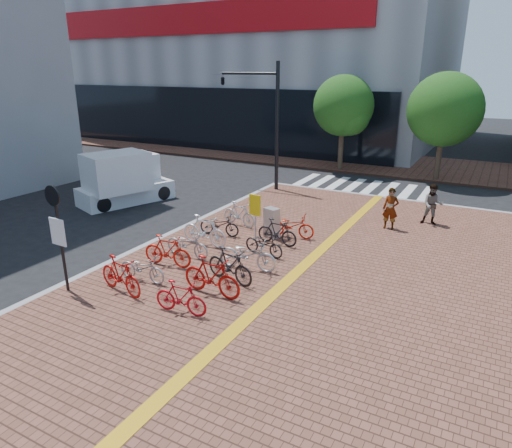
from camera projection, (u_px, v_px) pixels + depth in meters
The scene contains 28 objects.
ground at pixel (222, 280), 14.58m from camera, with size 120.00×120.00×0.00m, color black.
sidewalk at pixel (214, 406), 9.05m from camera, with size 14.00×34.00×0.15m, color brown.
tactile_strip at pixel (173, 386), 9.47m from camera, with size 0.40×34.00×0.01m, color orange.
kerb_north at pixel (399, 200), 23.18m from camera, with size 14.00×0.25×0.15m, color gray.
far_sidewalk at pixel (383, 164), 32.02m from camera, with size 70.00×8.00×0.15m, color brown.
crosswalk at pixel (362, 187), 26.00m from camera, with size 7.50×4.00×0.01m.
street_trees at pixel (464, 112), 25.50m from camera, with size 16.20×4.60×6.35m.
bike_0 at pixel (120, 275), 13.28m from camera, with size 0.52×1.85×1.11m, color #B3100C.
bike_1 at pixel (142, 268), 14.06m from camera, with size 0.58×1.66×0.87m, color #A1A1A6.
bike_2 at pixel (167, 251), 15.12m from camera, with size 0.50×1.77×1.06m, color red.
bike_3 at pixel (187, 244), 15.91m from camera, with size 0.61×1.76×0.93m, color #ABABB0.
bike_4 at pixel (204, 231), 16.86m from camera, with size 0.55×1.93×1.16m, color white.
bike_5 at pixel (219, 225), 17.96m from camera, with size 0.58×1.66×0.87m, color black.
bike_6 at pixel (239, 214), 19.03m from camera, with size 0.48×1.69×1.02m, color #BAB9BF.
bike_7 at pixel (181, 298), 12.17m from camera, with size 0.44×1.56×0.94m, color #B10C16.
bike_8 at pixel (212, 276), 13.14m from camera, with size 0.55×1.96×1.18m, color #9D0F0B.
bike_9 at pixel (230, 265), 13.97m from camera, with size 0.51×1.81×1.09m, color black.
bike_10 at pixel (248, 254), 14.87m from camera, with size 0.69×1.99×1.04m, color #BCBCC1.
bike_11 at pixel (264, 244), 16.04m from camera, with size 0.56×1.60×0.84m, color black.
bike_12 at pixel (277, 232), 16.98m from camera, with size 0.47×1.65×0.99m, color black.
bike_13 at pixel (291, 226), 17.73m from camera, with size 0.63×1.81×0.95m, color red.
pedestrian_a at pixel (391, 209), 18.57m from camera, with size 0.62×0.41×1.71m, color gray.
pedestrian_b at pixel (433, 205), 19.10m from camera, with size 0.84×0.65×1.72m, color #47495A.
utility_box at pixel (272, 223), 17.69m from camera, with size 0.54×0.39×1.18m, color #BCBCC1.
yellow_sign at pixel (255, 209), 17.05m from camera, with size 0.50×0.15×1.84m.
notice_sign at pixel (58, 226), 12.91m from camera, with size 0.60×0.14×3.23m.
traffic_light_pole at pixel (252, 102), 24.22m from camera, with size 3.56×1.37×6.63m.
box_truck at pixel (123, 178), 22.70m from camera, with size 3.35×4.92×2.62m.
Camera 1 is at (7.27, -11.10, 6.41)m, focal length 32.00 mm.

